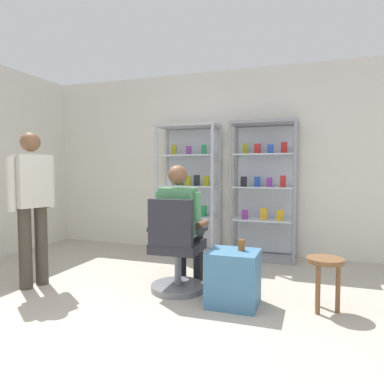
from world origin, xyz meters
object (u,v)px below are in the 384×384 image
(display_cabinet_right, at_px, (264,189))
(tea_glass, at_px, (241,245))
(display_cabinet_left, at_px, (190,188))
(seated_shopkeeper, at_px, (181,220))
(storage_crate, at_px, (233,278))
(wooden_stool, at_px, (325,269))
(standing_customer, at_px, (32,199))
(office_chair, at_px, (176,254))

(display_cabinet_right, relative_size, tea_glass, 19.06)
(display_cabinet_left, relative_size, display_cabinet_right, 1.00)
(seated_shopkeeper, relative_size, tea_glass, 12.94)
(display_cabinet_right, xyz_separation_m, seated_shopkeeper, (-0.65, -1.53, -0.25))
(seated_shopkeeper, xyz_separation_m, storage_crate, (0.63, -0.31, -0.46))
(display_cabinet_left, relative_size, wooden_stool, 4.02)
(standing_customer, xyz_separation_m, wooden_stool, (2.91, 0.32, -0.56))
(display_cabinet_right, height_order, seated_shopkeeper, display_cabinet_right)
(display_cabinet_left, xyz_separation_m, standing_customer, (-1.05, -2.02, -0.03))
(seated_shopkeeper, relative_size, storage_crate, 2.56)
(storage_crate, relative_size, wooden_stool, 1.06)
(wooden_stool, bearing_deg, tea_glass, -173.21)
(office_chair, xyz_separation_m, tea_glass, (0.68, -0.10, 0.16))
(display_cabinet_left, distance_m, display_cabinet_right, 1.10)
(display_cabinet_right, height_order, tea_glass, display_cabinet_right)
(seated_shopkeeper, bearing_deg, standing_customer, -161.81)
(standing_customer, relative_size, wooden_stool, 3.45)
(display_cabinet_right, distance_m, seated_shopkeeper, 1.68)
(tea_glass, distance_m, standing_customer, 2.23)
(office_chair, bearing_deg, standing_customer, -167.67)
(tea_glass, relative_size, wooden_stool, 0.21)
(office_chair, xyz_separation_m, storage_crate, (0.62, -0.14, -0.14))
(seated_shopkeeper, distance_m, tea_glass, 0.75)
(seated_shopkeeper, relative_size, standing_customer, 0.79)
(display_cabinet_left, distance_m, storage_crate, 2.24)
(wooden_stool, bearing_deg, standing_customer, -173.81)
(storage_crate, relative_size, standing_customer, 0.31)
(display_cabinet_right, xyz_separation_m, tea_glass, (0.04, -1.79, -0.41))
(display_cabinet_right, relative_size, seated_shopkeeper, 1.47)
(standing_customer, height_order, wooden_stool, standing_customer)
(storage_crate, distance_m, tea_glass, 0.31)
(display_cabinet_right, bearing_deg, storage_crate, -90.76)
(tea_glass, xyz_separation_m, standing_customer, (-2.18, -0.23, 0.38))
(office_chair, distance_m, standing_customer, 1.63)
(tea_glass, height_order, standing_customer, standing_customer)
(display_cabinet_right, bearing_deg, tea_glass, -88.81)
(office_chair, bearing_deg, wooden_stool, -0.50)
(office_chair, height_order, standing_customer, standing_customer)
(display_cabinet_left, bearing_deg, office_chair, -75.04)
(office_chair, distance_m, tea_glass, 0.71)
(display_cabinet_left, distance_m, seated_shopkeeper, 1.61)
(office_chair, distance_m, seated_shopkeeper, 0.36)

